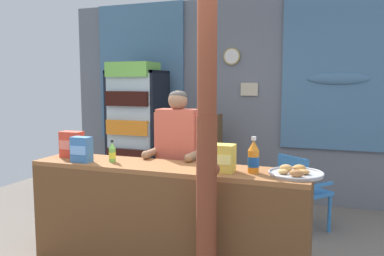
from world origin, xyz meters
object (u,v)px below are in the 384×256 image
at_px(snack_box_instant_noodle, 222,158).
at_px(plastic_lawn_chair, 300,188).
at_px(pastry_tray, 296,173).
at_px(bottle_shelf_rack, 203,155).
at_px(soda_bottle_lime_soda, 112,153).
at_px(snack_box_crackers, 72,144).
at_px(stall_counter, 161,210).
at_px(drink_fridge, 137,125).
at_px(soda_bottle_orange_soda, 254,158).
at_px(shopkeeper, 178,150).
at_px(timber_post, 207,124).
at_px(snack_box_biscuit, 82,149).

bearing_deg(snack_box_instant_noodle, plastic_lawn_chair, 69.37).
distance_m(snack_box_instant_noodle, pastry_tray, 0.58).
relative_size(bottle_shelf_rack, snack_box_instant_noodle, 5.47).
distance_m(soda_bottle_lime_soda, snack_box_crackers, 0.50).
bearing_deg(pastry_tray, stall_counter, -174.57).
distance_m(drink_fridge, soda_bottle_orange_soda, 2.77).
height_order(bottle_shelf_rack, shopkeeper, shopkeeper).
bearing_deg(stall_counter, soda_bottle_lime_soda, 172.15).
xyz_separation_m(plastic_lawn_chair, pastry_tray, (0.06, -1.30, 0.46)).
bearing_deg(plastic_lawn_chair, timber_post, -107.26).
bearing_deg(drink_fridge, snack_box_instant_noodle, -46.69).
bearing_deg(stall_counter, snack_box_instant_noodle, 3.89).
xyz_separation_m(stall_counter, shopkeeper, (-0.07, 0.56, 0.43)).
distance_m(snack_box_biscuit, snack_box_instant_noodle, 1.30).
bearing_deg(snack_box_instant_noodle, soda_bottle_orange_soda, 10.22).
height_order(stall_counter, timber_post, timber_post).
bearing_deg(snack_box_biscuit, soda_bottle_lime_soda, 21.10).
height_order(timber_post, drink_fridge, timber_post).
relative_size(stall_counter, plastic_lawn_chair, 2.87).
bearing_deg(soda_bottle_lime_soda, pastry_tray, 1.20).
bearing_deg(timber_post, soda_bottle_orange_soda, 55.80).
distance_m(bottle_shelf_rack, soda_bottle_lime_soda, 2.14).
bearing_deg(stall_counter, pastry_tray, 5.43).
relative_size(soda_bottle_orange_soda, snack_box_biscuit, 1.27).
relative_size(timber_post, snack_box_crackers, 11.32).
distance_m(timber_post, pastry_tray, 0.83).
bearing_deg(drink_fridge, pastry_tray, -37.79).
distance_m(shopkeeper, snack_box_biscuit, 0.92).
distance_m(snack_box_biscuit, pastry_tray, 1.88).
relative_size(drink_fridge, pastry_tray, 4.54).
bearing_deg(shopkeeper, snack_box_instant_noodle, -41.02).
relative_size(drink_fridge, soda_bottle_lime_soda, 9.64).
bearing_deg(soda_bottle_lime_soda, snack_box_biscuit, -158.90).
bearing_deg(drink_fridge, stall_counter, -56.85).
distance_m(plastic_lawn_chair, soda_bottle_lime_soda, 2.12).
bearing_deg(snack_box_biscuit, shopkeeper, 39.94).
xyz_separation_m(stall_counter, snack_box_biscuit, (-0.77, -0.03, 0.49)).
height_order(timber_post, pastry_tray, timber_post).
distance_m(timber_post, shopkeeper, 1.11).
bearing_deg(snack_box_crackers, snack_box_instant_noodle, -3.74).
xyz_separation_m(plastic_lawn_chair, snack_box_crackers, (-2.05, -1.27, 0.57)).
distance_m(plastic_lawn_chair, shopkeeper, 1.49).
bearing_deg(bottle_shelf_rack, shopkeeper, -80.38).
distance_m(timber_post, snack_box_biscuit, 1.35).
height_order(snack_box_crackers, pastry_tray, snack_box_crackers).
bearing_deg(bottle_shelf_rack, soda_bottle_orange_soda, -61.75).
relative_size(drink_fridge, snack_box_instant_noodle, 8.64).
height_order(plastic_lawn_chair, soda_bottle_lime_soda, soda_bottle_lime_soda).
bearing_deg(soda_bottle_orange_soda, stall_counter, -174.07).
bearing_deg(snack_box_crackers, pastry_tray, -0.85).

